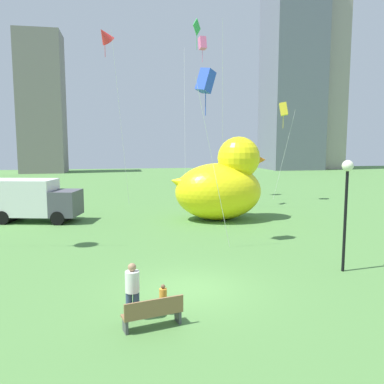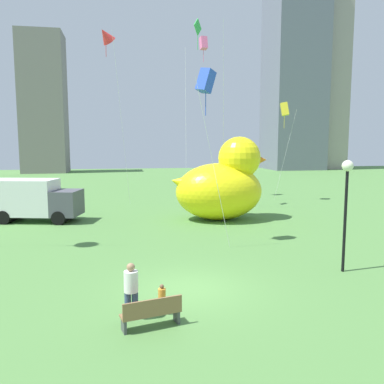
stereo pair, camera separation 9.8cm
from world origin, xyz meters
TOP-DOWN VIEW (x-y plane):
  - ground_plane at (0.00, 0.00)m, footprint 140.00×140.00m
  - park_bench at (-1.61, -2.80)m, footprint 1.80×0.86m
  - person_adult at (-2.17, -2.10)m, footprint 0.42×0.42m
  - person_child at (-1.24, -1.95)m, footprint 0.24×0.24m
  - giant_inflatable_duck at (4.40, 12.68)m, footprint 6.88×4.42m
  - lamppost at (6.51, 0.88)m, footprint 0.46×0.46m
  - box_truck at (-8.29, 14.14)m, footprint 6.25×3.55m
  - city_skyline at (27.36, 63.39)m, footprint 62.33×10.83m
  - kite_red at (-3.47, 20.38)m, footprint 2.66×2.64m
  - kite_yellow at (11.95, 20.16)m, footprint 1.72×1.72m
  - kite_blue at (1.81, 6.12)m, footprint 1.89×1.60m
  - kite_green at (3.77, 17.47)m, footprint 2.95×3.94m
  - kite_pink at (5.21, 23.42)m, footprint 2.23×3.28m

SIDE VIEW (x-z plane):
  - ground_plane at x=0.00m, z-range 0.00..0.00m
  - park_bench at x=-1.61m, z-range 0.03..0.93m
  - person_child at x=-1.24m, z-range 0.05..1.01m
  - person_adult at x=-2.17m, z-range 0.09..1.82m
  - box_truck at x=-8.29m, z-range 0.02..2.87m
  - giant_inflatable_duck at x=4.40m, z-range -0.43..5.28m
  - lamppost at x=6.51m, z-range 1.19..5.77m
  - kite_yellow at x=11.95m, z-range 3.78..12.68m
  - kite_blue at x=1.81m, z-range 3.80..12.78m
  - kite_green at x=3.77m, z-range 5.98..20.75m
  - kite_red at x=-3.47m, z-range 6.54..21.24m
  - kite_pink at x=5.21m, z-range 6.79..21.81m
  - city_skyline at x=27.36m, z-range -1.74..38.85m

